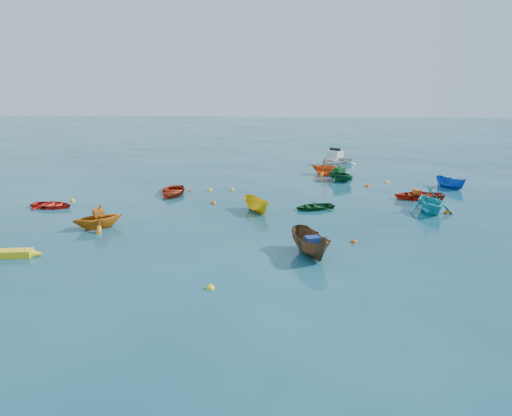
{
  "coord_description": "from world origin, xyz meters",
  "views": [
    {
      "loc": [
        1.92,
        -22.68,
        7.65
      ],
      "look_at": [
        0.0,
        5.0,
        0.4
      ],
      "focal_mm": 35.0,
      "sensor_mm": 36.0,
      "label": 1
    }
  ],
  "objects": [
    {
      "name": "buoy_ye_c",
      "position": [
        -3.7,
        11.21,
        0.0
      ],
      "size": [
        0.38,
        0.38,
        0.38
      ],
      "primitive_type": "sphere",
      "color": "yellow",
      "rests_on": "ground"
    },
    {
      "name": "sampan_blue_far",
      "position": [
        13.41,
        13.15,
        0.0
      ],
      "size": [
        2.16,
        2.5,
        0.94
      ],
      "primitive_type": "imported",
      "rotation": [
        0.0,
        0.0,
        0.63
      ],
      "color": "#0D42A6",
      "rests_on": "ground"
    },
    {
      "name": "tarp_blue_a",
      "position": [
        2.95,
        -1.76,
        0.76
      ],
      "size": [
        0.74,
        0.65,
        0.3
      ],
      "primitive_type": "cube",
      "rotation": [
        0.0,
        0.0,
        0.35
      ],
      "color": "navy",
      "rests_on": "sampan_brown_mid"
    },
    {
      "name": "buoy_ye_b",
      "position": [
        -11.96,
        7.42,
        0.0
      ],
      "size": [
        0.35,
        0.35,
        0.35
      ],
      "primitive_type": "sphere",
      "color": "yellow",
      "rests_on": "ground"
    },
    {
      "name": "tarp_orange_a",
      "position": [
        -8.05,
        1.81,
        0.83
      ],
      "size": [
        0.79,
        0.82,
        0.32
      ],
      "primitive_type": "cube",
      "rotation": [
        0.0,
        0.0,
        -0.95
      ],
      "color": "#C65714",
      "rests_on": "dinghy_orange_w"
    },
    {
      "name": "sampan_yellow_mid",
      "position": [
        0.02,
        5.66,
        0.0
      ],
      "size": [
        2.16,
        2.75,
        1.01
      ],
      "primitive_type": "imported",
      "rotation": [
        0.0,
        0.0,
        0.53
      ],
      "color": "gold",
      "rests_on": "ground"
    },
    {
      "name": "ground",
      "position": [
        0.0,
        0.0,
        0.0
      ],
      "size": [
        160.0,
        160.0,
        0.0
      ],
      "primitive_type": "plane",
      "color": "#093645",
      "rests_on": "ground"
    },
    {
      "name": "dinghy_orange_w",
      "position": [
        -8.09,
        1.78,
        0.0
      ],
      "size": [
        3.37,
        3.28,
        1.35
      ],
      "primitive_type": "imported",
      "rotation": [
        0.0,
        0.0,
        -0.95
      ],
      "color": "orange",
      "rests_on": "ground"
    },
    {
      "name": "motorboat_white",
      "position": [
        5.95,
        22.62,
        0.0
      ],
      "size": [
        4.81,
        4.95,
        1.44
      ],
      "primitive_type": "imported",
      "rotation": [
        0.0,
        0.0,
        -0.7
      ],
      "color": "silver",
      "rests_on": "ground"
    },
    {
      "name": "buoy_ye_d",
      "position": [
        -2.13,
        11.41,
        0.0
      ],
      "size": [
        0.32,
        0.32,
        0.32
      ],
      "primitive_type": "sphere",
      "color": "yellow",
      "rests_on": "ground"
    },
    {
      "name": "dinghy_green_e",
      "position": [
        3.41,
        6.51,
        0.0
      ],
      "size": [
        2.91,
        2.53,
        0.5
      ],
      "primitive_type": "imported",
      "rotation": [
        0.0,
        0.0,
        -1.18
      ],
      "color": "#0F431A",
      "rests_on": "ground"
    },
    {
      "name": "dinghy_green_n",
      "position": [
        5.77,
        15.14,
        0.0
      ],
      "size": [
        3.29,
        3.31,
        1.32
      ],
      "primitive_type": "imported",
      "rotation": [
        0.0,
        0.0,
        0.74
      ],
      "color": "#12502A",
      "rests_on": "ground"
    },
    {
      "name": "dinghy_orange_far",
      "position": [
        4.9,
        17.59,
        0.0
      ],
      "size": [
        3.79,
        3.68,
        1.52
      ],
      "primitive_type": "imported",
      "rotation": [
        0.0,
        0.0,
        0.97
      ],
      "color": "orange",
      "rests_on": "ground"
    },
    {
      "name": "buoy_or_d",
      "position": [
        11.08,
        6.03,
        0.0
      ],
      "size": [
        0.37,
        0.37,
        0.37
      ],
      "primitive_type": "sphere",
      "color": "#F2520D",
      "rests_on": "ground"
    },
    {
      "name": "tarp_orange_b",
      "position": [
        10.21,
        9.69,
        0.47
      ],
      "size": [
        0.46,
        0.59,
        0.28
      ],
      "primitive_type": "cube",
      "rotation": [
        0.0,
        0.0,
        -1.52
      ],
      "color": "#C75114",
      "rests_on": "dinghy_red_ne"
    },
    {
      "name": "buoy_or_e",
      "position": [
        7.57,
        13.33,
        0.0
      ],
      "size": [
        0.37,
        0.37,
        0.37
      ],
      "primitive_type": "sphere",
      "color": "#FF5B0D",
      "rests_on": "ground"
    },
    {
      "name": "tarp_green_b",
      "position": [
        5.7,
        15.21,
        0.84
      ],
      "size": [
        0.93,
        0.92,
        0.36
      ],
      "primitive_type": "cube",
      "rotation": [
        0.0,
        0.0,
        0.74
      ],
      "color": "#0F3F1A",
      "rests_on": "dinghy_green_n"
    },
    {
      "name": "dinghy_cyan_se",
      "position": [
        10.12,
        6.2,
        0.0
      ],
      "size": [
        2.9,
        3.27,
        1.59
      ],
      "primitive_type": "imported",
      "rotation": [
        0.0,
        0.0,
        0.1
      ],
      "color": "#1CA5B3",
      "rests_on": "ground"
    },
    {
      "name": "sampan_brown_mid",
      "position": [
        2.9,
        -1.62,
        0.0
      ],
      "size": [
        2.21,
        3.39,
        1.23
      ],
      "primitive_type": "imported",
      "rotation": [
        0.0,
        0.0,
        0.35
      ],
      "color": "brown",
      "rests_on": "ground"
    },
    {
      "name": "buoy_ye_e",
      "position": [
        9.23,
        14.73,
        0.0
      ],
      "size": [
        0.35,
        0.35,
        0.35
      ],
      "primitive_type": "sphere",
      "color": "yellow",
      "rests_on": "ground"
    },
    {
      "name": "buoy_ye_a",
      "position": [
        -0.99,
        -5.53,
        0.0
      ],
      "size": [
        0.33,
        0.33,
        0.33
      ],
      "primitive_type": "sphere",
      "color": "yellow",
      "rests_on": "ground"
    },
    {
      "name": "dinghy_red_ne",
      "position": [
        10.31,
        9.69,
        0.0
      ],
      "size": [
        3.31,
        2.45,
        0.66
      ],
      "primitive_type": "imported",
      "rotation": [
        0.0,
        0.0,
        -1.52
      ],
      "color": "#AE230E",
      "rests_on": "ground"
    },
    {
      "name": "buoy_or_b",
      "position": [
        5.03,
        0.34,
        0.0
      ],
      "size": [
        0.31,
        0.31,
        0.31
      ],
      "primitive_type": "sphere",
      "color": "#D34F0B",
      "rests_on": "ground"
    },
    {
      "name": "dinghy_red_far",
      "position": [
        -5.96,
        9.69,
        0.0
      ],
      "size": [
        2.58,
        3.43,
        0.67
      ],
      "primitive_type": "imported",
      "rotation": [
        0.0,
        0.0,
        0.08
      ],
      "color": "#AA2A0E",
      "rests_on": "ground"
    },
    {
      "name": "buoy_or_c",
      "position": [
        -2.86,
        7.47,
        0.0
      ],
      "size": [
        0.35,
        0.35,
        0.35
      ],
      "primitive_type": "sphere",
      "color": "#DB550B",
      "rests_on": "ground"
    },
    {
      "name": "dinghy_red_nw",
      "position": [
        -12.51,
        5.77,
        0.0
      ],
      "size": [
        2.78,
        2.15,
        0.53
      ],
      "primitive_type": "imported",
      "rotation": [
        0.0,
        0.0,
        1.44
      ],
      "color": "red",
      "rests_on": "ground"
    }
  ]
}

